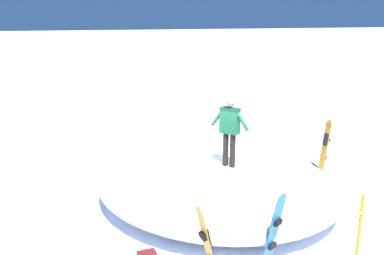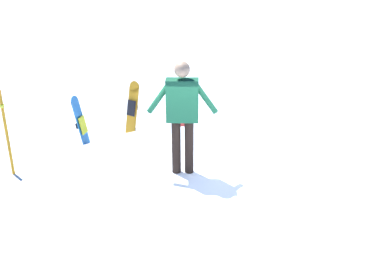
{
  "view_description": "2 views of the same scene",
  "coord_description": "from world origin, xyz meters",
  "px_view_note": "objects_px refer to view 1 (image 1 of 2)",
  "views": [
    {
      "loc": [
        10.28,
        -3.48,
        4.82
      ],
      "look_at": [
        0.08,
        -0.67,
        1.97
      ],
      "focal_mm": 39.76,
      "sensor_mm": 36.0,
      "label": 1
    },
    {
      "loc": [
        -3.58,
        4.62,
        4.36
      ],
      "look_at": [
        0.91,
        -0.32,
        1.62
      ],
      "focal_mm": 41.17,
      "sensor_mm": 36.0,
      "label": 2
    }
  ],
  "objects_px": {
    "backpack_far": "(132,168)",
    "snowboard_secondary_upright": "(206,244)",
    "snowboard_primary_upright": "(274,229)",
    "snowboard_tertiary_upright": "(325,145)",
    "snowboarder_standing": "(230,127)",
    "trail_marker_pole": "(358,240)"
  },
  "relations": [
    {
      "from": "trail_marker_pole",
      "to": "snowboard_primary_upright",
      "type": "bearing_deg",
      "value": -129.43
    },
    {
      "from": "snowboarder_standing",
      "to": "snowboard_tertiary_upright",
      "type": "relative_size",
      "value": 1.05
    },
    {
      "from": "snowboard_tertiary_upright",
      "to": "backpack_far",
      "type": "xyz_separation_m",
      "value": [
        -1.47,
        -5.79,
        -0.7
      ]
    },
    {
      "from": "snowboard_secondary_upright",
      "to": "trail_marker_pole",
      "type": "distance_m",
      "value": 2.69
    },
    {
      "from": "snowboard_primary_upright",
      "to": "snowboard_secondary_upright",
      "type": "bearing_deg",
      "value": -85.66
    },
    {
      "from": "snowboard_tertiary_upright",
      "to": "trail_marker_pole",
      "type": "distance_m",
      "value": 5.93
    },
    {
      "from": "snowboard_primary_upright",
      "to": "snowboard_secondary_upright",
      "type": "distance_m",
      "value": 1.4
    },
    {
      "from": "snowboard_primary_upright",
      "to": "snowboard_tertiary_upright",
      "type": "relative_size",
      "value": 0.95
    },
    {
      "from": "snowboard_secondary_upright",
      "to": "trail_marker_pole",
      "type": "bearing_deg",
      "value": 71.74
    },
    {
      "from": "snowboard_secondary_upright",
      "to": "backpack_far",
      "type": "height_order",
      "value": "snowboard_secondary_upright"
    },
    {
      "from": "snowboard_tertiary_upright",
      "to": "trail_marker_pole",
      "type": "bearing_deg",
      "value": -26.94
    },
    {
      "from": "snowboarder_standing",
      "to": "trail_marker_pole",
      "type": "xyz_separation_m",
      "value": [
        3.91,
        0.99,
        -1.14
      ]
    },
    {
      "from": "snowboard_primary_upright",
      "to": "snowboarder_standing",
      "type": "bearing_deg",
      "value": 176.97
    },
    {
      "from": "snowboarder_standing",
      "to": "snowboard_tertiary_upright",
      "type": "xyz_separation_m",
      "value": [
        -1.38,
        3.68,
        -1.22
      ]
    },
    {
      "from": "backpack_far",
      "to": "snowboard_secondary_upright",
      "type": "bearing_deg",
      "value": 5.38
    },
    {
      "from": "snowboard_primary_upright",
      "to": "snowboard_tertiary_upright",
      "type": "height_order",
      "value": "snowboard_tertiary_upright"
    },
    {
      "from": "snowboarder_standing",
      "to": "snowboard_primary_upright",
      "type": "distance_m",
      "value": 3.22
    },
    {
      "from": "snowboarder_standing",
      "to": "snowboard_secondary_upright",
      "type": "bearing_deg",
      "value": -26.86
    },
    {
      "from": "snowboard_primary_upright",
      "to": "trail_marker_pole",
      "type": "xyz_separation_m",
      "value": [
        0.95,
        1.15,
        0.12
      ]
    },
    {
      "from": "backpack_far",
      "to": "trail_marker_pole",
      "type": "xyz_separation_m",
      "value": [
        6.76,
        3.1,
        0.78
      ]
    },
    {
      "from": "snowboard_secondary_upright",
      "to": "snowboard_tertiary_upright",
      "type": "xyz_separation_m",
      "value": [
        -4.45,
        5.23,
        0.07
      ]
    },
    {
      "from": "snowboard_tertiary_upright",
      "to": "snowboard_secondary_upright",
      "type": "bearing_deg",
      "value": -49.65
    }
  ]
}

